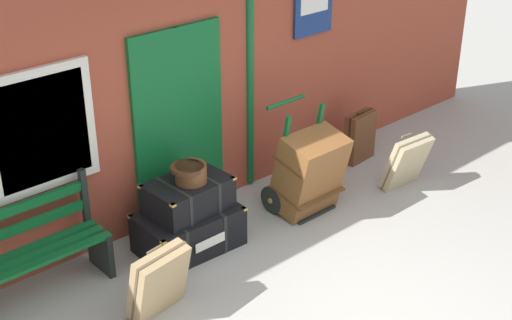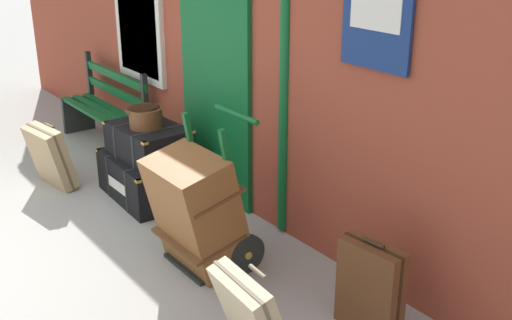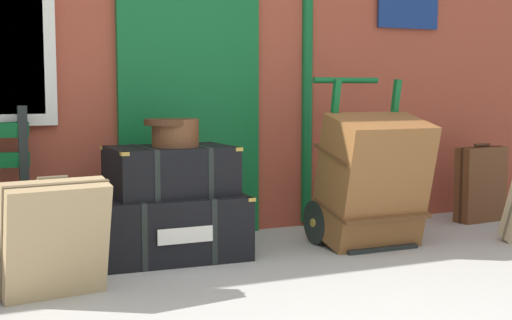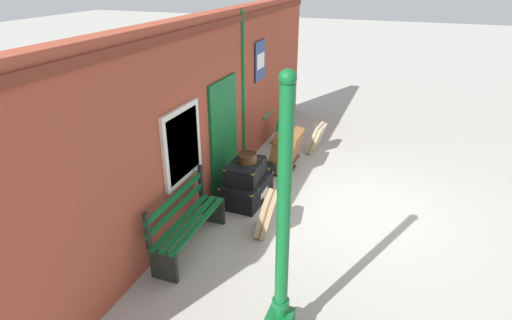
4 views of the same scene
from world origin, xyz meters
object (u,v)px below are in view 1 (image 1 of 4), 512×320
Objects in this scene: large_brown_trunk at (309,173)px; suitcase_brown at (158,282)px; steamer_trunk_middle at (188,196)px; suitcase_charcoal at (360,137)px; porters_trolley at (297,184)px; round_hatbox at (190,172)px; steamer_trunk_base at (189,230)px; suitcase_cream at (406,162)px; platform_bench at (20,258)px.

large_brown_trunk is 2.26m from suitcase_brown.
suitcase_charcoal is at bearing 3.10° from steamer_trunk_middle.
suitcase_brown is (-2.23, -0.53, 0.05)m from porters_trolley.
round_hatbox is 0.55× the size of suitcase_brown.
suitcase_charcoal is at bearing 12.24° from porters_trolley.
steamer_trunk_base is at bearing 174.87° from porters_trolley.
round_hatbox is at bearing 167.77° from large_brown_trunk.
round_hatbox reaches higher than suitcase_brown.
porters_trolley reaches higher than suitcase_brown.
steamer_trunk_base is at bearing 38.71° from suitcase_brown.
suitcase_cream is (2.59, -0.66, -0.52)m from round_hatbox.
platform_bench is at bearing 168.51° from large_brown_trunk.
large_brown_trunk is at bearing -90.00° from porters_trolley.
steamer_trunk_base is at bearing 165.80° from suitcase_cream.
platform_bench is 1.68m from steamer_trunk_middle.
steamer_trunk_base is (1.62, -0.32, -0.23)m from platform_bench.
round_hatbox is at bearing 165.62° from suitcase_cream.
suitcase_charcoal is (1.38, 0.47, -0.16)m from large_brown_trunk.
steamer_trunk_middle is 1.42m from porters_trolley.
porters_trolley is (1.38, -0.15, -0.31)m from steamer_trunk_middle.
suitcase_cream is 0.86m from suitcase_charcoal.
large_brown_trunk reaches higher than suitcase_cream.
suitcase_brown is 0.99× the size of suitcase_charcoal.
large_brown_trunk is at bearing -11.97° from steamer_trunk_base.
suitcase_brown is (-2.23, -0.36, -0.15)m from large_brown_trunk.
large_brown_trunk is 1.42× the size of suitcase_cream.
steamer_trunk_middle is (1.65, -0.29, 0.14)m from platform_bench.
round_hatbox is 2.80m from suitcase_charcoal.
porters_trolley is at bearing -8.33° from platform_bench.
suitcase_brown is at bearing -170.89° from large_brown_trunk.
suitcase_brown is 3.71m from suitcase_charcoal.
suitcase_charcoal is at bearing 12.94° from suitcase_brown.
steamer_trunk_base is 1.47m from large_brown_trunk.
round_hatbox is 1.44m from large_brown_trunk.
porters_trolley is at bearing -6.22° from steamer_trunk_middle.
steamer_trunk_base is at bearing 168.03° from large_brown_trunk.
steamer_trunk_middle is at bearing -176.90° from suitcase_charcoal.
large_brown_trunk is 1.43× the size of suitcase_charcoal.
steamer_trunk_middle is 1.24× the size of suitcase_charcoal.
platform_bench reaches higher than large_brown_trunk.
suitcase_charcoal is at bearing 3.70° from round_hatbox.
suitcase_brown is (-0.87, -0.65, -0.52)m from round_hatbox.
platform_bench reaches higher than suitcase_brown.
round_hatbox is 1.21m from suitcase_brown.
platform_bench is 4.37m from suitcase_cream.
steamer_trunk_base is 1.09× the size of large_brown_trunk.
steamer_trunk_middle is 2.30× the size of round_hatbox.
steamer_trunk_middle is 0.27m from round_hatbox.
round_hatbox is 0.38× the size of large_brown_trunk.
steamer_trunk_middle is 1.12m from suitcase_brown.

